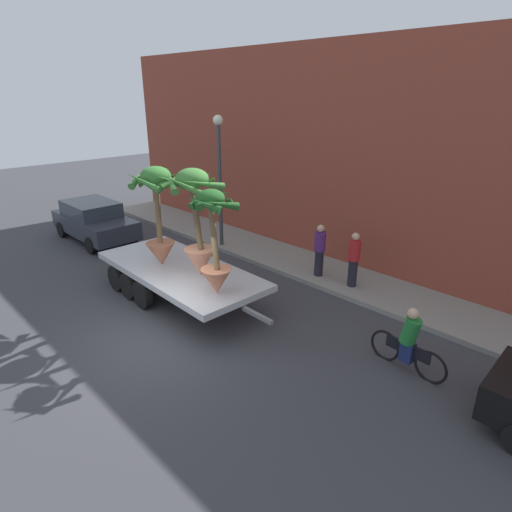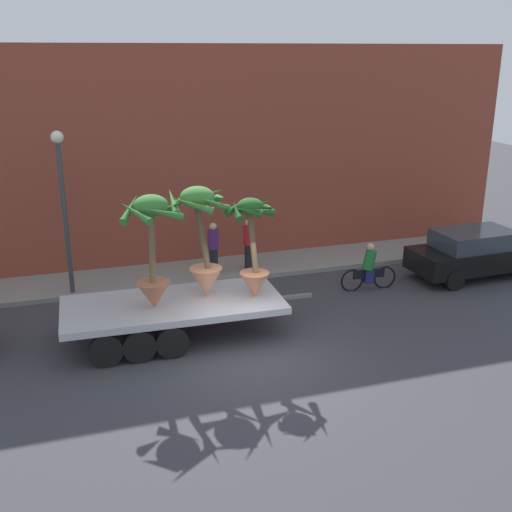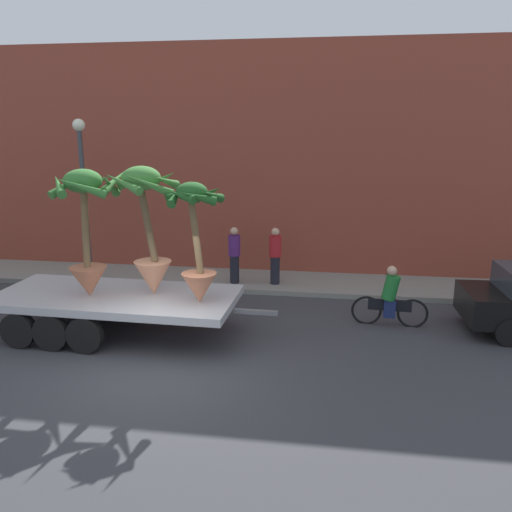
{
  "view_description": "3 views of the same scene",
  "coord_description": "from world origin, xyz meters",
  "views": [
    {
      "loc": [
        8.1,
        -4.76,
        5.76
      ],
      "look_at": [
        1.06,
        2.19,
        1.91
      ],
      "focal_mm": 29.84,
      "sensor_mm": 36.0,
      "label": 1
    },
    {
      "loc": [
        -3.96,
        -12.87,
        7.11
      ],
      "look_at": [
        0.89,
        2.37,
        1.74
      ],
      "focal_mm": 43.19,
      "sensor_mm": 36.0,
      "label": 2
    },
    {
      "loc": [
        3.36,
        -9.18,
        4.73
      ],
      "look_at": [
        1.59,
        2.58,
        1.77
      ],
      "focal_mm": 36.33,
      "sensor_mm": 36.0,
      "label": 3
    }
  ],
  "objects": [
    {
      "name": "cyclist",
      "position": [
        4.81,
        3.14,
        0.67
      ],
      "size": [
        1.84,
        0.37,
        1.54
      ],
      "color": "black",
      "rests_on": "ground"
    },
    {
      "name": "potted_palm_front",
      "position": [
        -0.75,
        1.73,
        2.57
      ],
      "size": [
        1.59,
        1.67,
        2.94
      ],
      "color": "tan",
      "rests_on": "flatbed_trailer"
    },
    {
      "name": "building_facade",
      "position": [
        0.0,
        7.8,
        3.66
      ],
      "size": [
        24.0,
        1.2,
        7.31
      ],
      "primitive_type": "cube",
      "color": "brown",
      "rests_on": "ground"
    },
    {
      "name": "potted_palm_middle",
      "position": [
        -2.05,
        1.4,
        2.53
      ],
      "size": [
        1.56,
        1.54,
        2.89
      ],
      "color": "#B26647",
      "rests_on": "flatbed_trailer"
    },
    {
      "name": "pedestrian_far_left",
      "position": [
        0.48,
        5.62,
        1.04
      ],
      "size": [
        0.36,
        0.36,
        1.71
      ],
      "color": "black",
      "rests_on": "sidewalk"
    },
    {
      "name": "flatbed_trailer",
      "position": [
        -1.81,
        1.66,
        0.76
      ],
      "size": [
        6.63,
        2.59,
        0.98
      ],
      "color": "#B7BABF",
      "rests_on": "ground"
    },
    {
      "name": "pedestrian_near_gate",
      "position": [
        1.7,
        5.7,
        1.04
      ],
      "size": [
        0.36,
        0.36,
        1.71
      ],
      "color": "black",
      "rests_on": "sidewalk"
    },
    {
      "name": "street_lamp",
      "position": [
        -4.0,
        5.3,
        3.23
      ],
      "size": [
        0.36,
        0.36,
        4.83
      ],
      "color": "#383D42",
      "rests_on": "sidewalk"
    },
    {
      "name": "ground_plane",
      "position": [
        0.0,
        0.0,
        0.0
      ],
      "size": [
        60.0,
        60.0,
        0.0
      ],
      "primitive_type": "plane",
      "color": "#38383D"
    },
    {
      "name": "potted_palm_rear",
      "position": [
        0.49,
        1.34,
        2.33
      ],
      "size": [
        1.34,
        1.34,
        2.65
      ],
      "color": "#C17251",
      "rests_on": "flatbed_trailer"
    },
    {
      "name": "sidewalk",
      "position": [
        0.0,
        6.1,
        0.07
      ],
      "size": [
        24.0,
        2.2,
        0.15
      ],
      "primitive_type": "cube",
      "color": "gray",
      "rests_on": "ground"
    }
  ]
}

